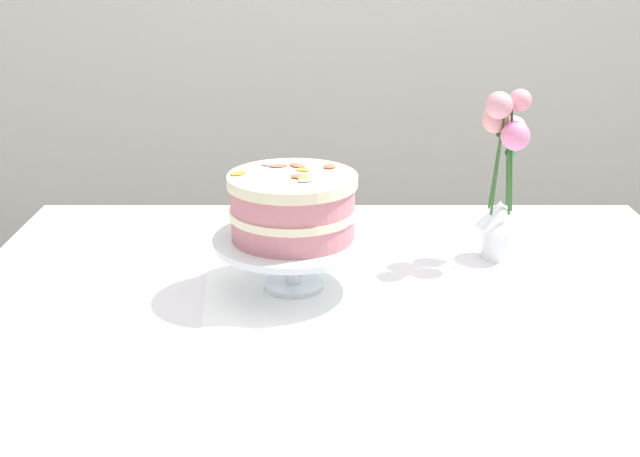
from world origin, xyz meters
The scene contains 5 objects.
dining_table centered at (0.00, -0.02, 0.65)m, with size 1.40×1.00×0.74m.
linen_napkin centered at (-0.09, 0.01, 0.74)m, with size 0.32×0.32×0.00m, color white.
cake_stand centered at (-0.09, 0.01, 0.82)m, with size 0.29×0.29×0.10m.
layer_cake centered at (-0.09, 0.01, 0.90)m, with size 0.23×0.23×0.12m.
flower_vase centered at (0.32, 0.16, 0.91)m, with size 0.10×0.11×0.34m.
Camera 1 is at (-0.04, -1.34, 1.35)m, focal length 45.44 mm.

